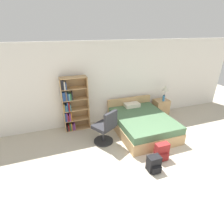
# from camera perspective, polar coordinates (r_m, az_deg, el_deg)

# --- Properties ---
(ground_plane) EXTENTS (14.00, 14.00, 0.00)m
(ground_plane) POSITION_cam_1_polar(r_m,az_deg,el_deg) (4.03, 18.97, -22.28)
(ground_plane) COLOR #BCB29E
(wall_back) EXTENTS (9.00, 0.06, 2.60)m
(wall_back) POSITION_cam_1_polar(r_m,az_deg,el_deg) (5.79, 1.32, 9.55)
(wall_back) COLOR white
(wall_back) RESTS_ON ground_plane
(bookshelf) EXTENTS (0.77, 0.32, 1.67)m
(bookshelf) POSITION_cam_1_polar(r_m,az_deg,el_deg) (5.39, -12.87, 2.14)
(bookshelf) COLOR tan
(bookshelf) RESTS_ON ground_plane
(bed) EXTENTS (1.56, 2.02, 0.78)m
(bed) POSITION_cam_1_polar(r_m,az_deg,el_deg) (5.46, 9.54, -3.53)
(bed) COLOR tan
(bed) RESTS_ON ground_plane
(office_chair) EXTENTS (0.68, 0.72, 1.01)m
(office_chair) POSITION_cam_1_polar(r_m,az_deg,el_deg) (4.74, -2.14, -5.34)
(office_chair) COLOR #232326
(office_chair) RESTS_ON ground_plane
(nightstand) EXTENTS (0.51, 0.42, 0.59)m
(nightstand) POSITION_cam_1_polar(r_m,az_deg,el_deg) (6.61, 15.64, 1.41)
(nightstand) COLOR tan
(nightstand) RESTS_ON ground_plane
(table_lamp) EXTENTS (0.24, 0.24, 0.55)m
(table_lamp) POSITION_cam_1_polar(r_m,az_deg,el_deg) (6.37, 17.11, 7.37)
(table_lamp) COLOR #B2B2B7
(table_lamp) RESTS_ON nightstand
(water_bottle) EXTENTS (0.08, 0.08, 0.23)m
(water_bottle) POSITION_cam_1_polar(r_m,az_deg,el_deg) (6.38, 16.50, 4.38)
(water_bottle) COLOR teal
(water_bottle) RESTS_ON nightstand
(backpack_black) EXTENTS (0.28, 0.27, 0.37)m
(backpack_black) POSITION_cam_1_polar(r_m,az_deg,el_deg) (4.16, 13.53, -16.17)
(backpack_black) COLOR black
(backpack_black) RESTS_ON ground_plane
(backpack_red) EXTENTS (0.33, 0.23, 0.44)m
(backpack_red) POSITION_cam_1_polar(r_m,az_deg,el_deg) (4.49, 15.96, -12.43)
(backpack_red) COLOR maroon
(backpack_red) RESTS_ON ground_plane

